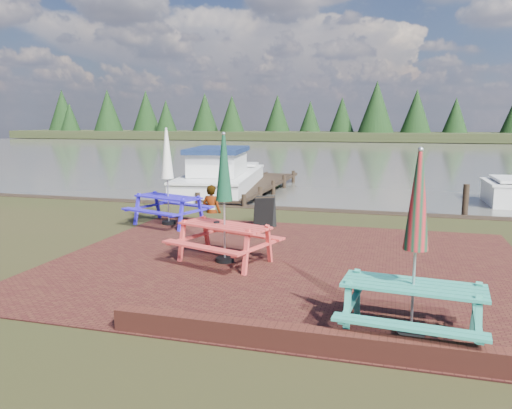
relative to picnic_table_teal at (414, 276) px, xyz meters
The scene contains 12 objects.
ground 3.06m from the picnic_table_teal, 139.93° to the left, with size 120.00×120.00×0.00m, color black.
paving 3.76m from the picnic_table_teal, 127.87° to the left, with size 9.00×7.50×0.02m, color #391412.
brick_wall 0.87m from the picnic_table_teal, 101.07° to the right, with size 6.21×1.79×0.30m.
water 38.97m from the picnic_table_teal, 93.31° to the left, with size 120.00×60.00×0.02m, color #424139.
far_treeline 67.97m from the picnic_table_teal, 91.90° to the left, with size 120.00×10.00×8.10m.
picnic_table_teal is the anchor object (origin of this frame).
picnic_table_red 4.33m from the picnic_table_teal, 142.20° to the left, with size 2.22×2.10×2.50m.
picnic_table_blue 8.27m from the picnic_table_teal, 136.99° to the left, with size 2.25×2.12×2.54m.
chalkboard 6.87m from the picnic_table_teal, 120.38° to the left, with size 0.54×0.69×0.82m.
jetty 14.39m from the picnic_table_teal, 113.58° to the left, with size 1.76×9.08×1.00m.
boat_jetty 14.13m from the picnic_table_teal, 119.33° to the left, with size 3.53×7.57×2.11m.
person 9.44m from the picnic_table_teal, 126.21° to the left, with size 0.61×0.40×1.66m, color gray.
Camera 1 is at (1.97, -8.17, 2.75)m, focal length 35.00 mm.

